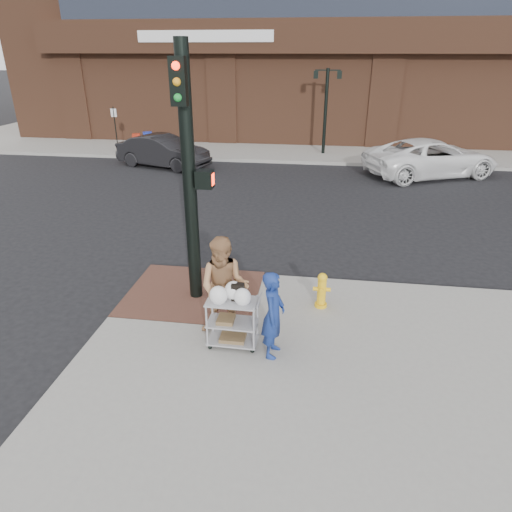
% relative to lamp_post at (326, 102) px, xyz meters
% --- Properties ---
extents(ground, '(220.00, 220.00, 0.00)m').
position_rel_lamp_post_xyz_m(ground, '(-2.00, -16.00, -2.62)').
color(ground, black).
rests_on(ground, ground).
extents(sidewalk_far, '(65.00, 36.00, 0.15)m').
position_rel_lamp_post_xyz_m(sidewalk_far, '(10.50, 16.00, -2.54)').
color(sidewalk_far, gray).
rests_on(sidewalk_far, ground).
extents(brick_curb_ramp, '(2.80, 2.40, 0.01)m').
position_rel_lamp_post_xyz_m(brick_curb_ramp, '(-2.60, -15.10, -2.46)').
color(brick_curb_ramp, '#543327').
rests_on(brick_curb_ramp, sidewalk_near).
extents(lamp_post, '(1.32, 0.22, 4.00)m').
position_rel_lamp_post_xyz_m(lamp_post, '(0.00, 0.00, 0.00)').
color(lamp_post, black).
rests_on(lamp_post, sidewalk_far).
extents(parking_sign, '(0.05, 0.05, 2.20)m').
position_rel_lamp_post_xyz_m(parking_sign, '(-10.50, -1.00, -1.37)').
color(parking_sign, black).
rests_on(parking_sign, sidewalk_far).
extents(traffic_signal_pole, '(0.61, 0.51, 5.00)m').
position_rel_lamp_post_xyz_m(traffic_signal_pole, '(-2.48, -15.23, 0.21)').
color(traffic_signal_pole, black).
rests_on(traffic_signal_pole, sidewalk_near).
extents(woman_blue, '(0.43, 0.60, 1.56)m').
position_rel_lamp_post_xyz_m(woman_blue, '(-0.66, -16.99, -1.69)').
color(woman_blue, navy).
rests_on(woman_blue, sidewalk_near).
extents(pedestrian_tan, '(0.93, 0.73, 1.89)m').
position_rel_lamp_post_xyz_m(pedestrian_tan, '(-1.59, -16.48, -1.52)').
color(pedestrian_tan, '#AC7B51').
rests_on(pedestrian_tan, sidewalk_near).
extents(sedan_dark, '(4.59, 2.78, 1.43)m').
position_rel_lamp_post_xyz_m(sedan_dark, '(-7.22, -3.42, -1.90)').
color(sedan_dark, black).
rests_on(sedan_dark, ground).
extents(minivan_white, '(6.15, 4.61, 1.55)m').
position_rel_lamp_post_xyz_m(minivan_white, '(4.53, -3.40, -1.84)').
color(minivan_white, white).
rests_on(minivan_white, ground).
extents(utility_cart, '(0.88, 0.50, 1.21)m').
position_rel_lamp_post_xyz_m(utility_cart, '(-1.39, -16.84, -1.92)').
color(utility_cart, '#96979B').
rests_on(utility_cart, sidewalk_near).
extents(fire_hydrant, '(0.35, 0.25, 0.75)m').
position_rel_lamp_post_xyz_m(fire_hydrant, '(0.14, -15.28, -2.08)').
color(fire_hydrant, yellow).
rests_on(fire_hydrant, sidewalk_near).
extents(newsbox_red, '(0.49, 0.47, 0.95)m').
position_rel_lamp_post_xyz_m(newsbox_red, '(-9.31, -1.29, -1.99)').
color(newsbox_red, '#B72814').
rests_on(newsbox_red, sidewalk_far).
extents(newsbox_blue, '(0.55, 0.53, 1.02)m').
position_rel_lamp_post_xyz_m(newsbox_blue, '(-8.78, -1.14, -1.96)').
color(newsbox_blue, '#1A2FAB').
rests_on(newsbox_blue, sidewalk_far).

